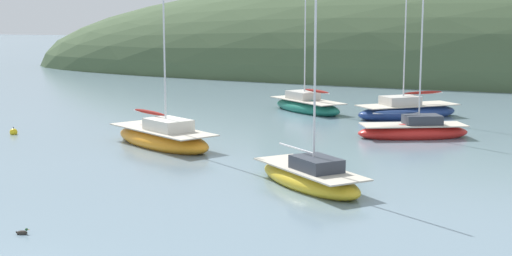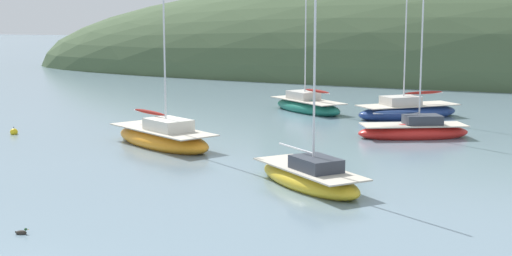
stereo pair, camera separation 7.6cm
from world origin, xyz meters
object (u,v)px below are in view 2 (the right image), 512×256
at_px(sailboat_white_near, 310,177).
at_px(mooring_buoy_channel, 14,132).
at_px(sailboat_orange_cutter, 414,131).
at_px(sailboat_cream_ketch, 163,138).
at_px(sailboat_navy_dinghy, 407,111).
at_px(duck_lone_left, 21,233).
at_px(sailboat_teal_outer, 307,106).

distance_m(sailboat_white_near, mooring_buoy_channel, 20.67).
xyz_separation_m(sailboat_orange_cutter, sailboat_cream_ketch, (-12.08, -7.22, 0.06)).
bearing_deg(sailboat_orange_cutter, mooring_buoy_channel, -162.77).
bearing_deg(sailboat_white_near, sailboat_cream_ketch, 148.13).
height_order(sailboat_orange_cutter, sailboat_cream_ketch, sailboat_cream_ketch).
relative_size(sailboat_navy_dinghy, mooring_buoy_channel, 19.31).
bearing_deg(sailboat_white_near, duck_lone_left, -126.38).
xyz_separation_m(sailboat_teal_outer, sailboat_cream_ketch, (-3.37, -15.77, 0.03)).
bearing_deg(sailboat_white_near, sailboat_orange_cutter, 80.05).
height_order(sailboat_orange_cutter, duck_lone_left, sailboat_orange_cutter).
bearing_deg(sailboat_white_near, sailboat_teal_outer, 106.30).
bearing_deg(sailboat_orange_cutter, sailboat_white_near, -99.95).
xyz_separation_m(sailboat_navy_dinghy, duck_lone_left, (-7.60, -30.36, -0.39)).
bearing_deg(sailboat_orange_cutter, duck_lone_left, -112.07).
xyz_separation_m(sailboat_cream_ketch, mooring_buoy_channel, (-9.88, 0.41, -0.33)).
bearing_deg(sailboat_navy_dinghy, sailboat_white_near, -92.19).
xyz_separation_m(sailboat_cream_ketch, sailboat_navy_dinghy, (10.56, 15.08, -0.00)).
relative_size(sailboat_teal_outer, sailboat_cream_ketch, 0.92).
bearing_deg(sailboat_navy_dinghy, sailboat_teal_outer, 174.47).
relative_size(sailboat_white_near, sailboat_cream_ketch, 0.82).
height_order(sailboat_teal_outer, sailboat_cream_ketch, sailboat_cream_ketch).
bearing_deg(sailboat_white_near, sailboat_navy_dinghy, 87.81).
xyz_separation_m(sailboat_white_near, mooring_buoy_channel, (-19.63, 6.47, -0.26)).
distance_m(sailboat_orange_cutter, mooring_buoy_channel, 22.99).
bearing_deg(duck_lone_left, sailboat_white_near, 53.62).
height_order(sailboat_teal_outer, mooring_buoy_channel, sailboat_teal_outer).
relative_size(sailboat_orange_cutter, sailboat_cream_ketch, 0.91).
xyz_separation_m(sailboat_white_near, sailboat_teal_outer, (-6.38, 21.83, 0.04)).
distance_m(sailboat_teal_outer, mooring_buoy_channel, 20.29).
bearing_deg(mooring_buoy_channel, sailboat_white_near, -18.25).
xyz_separation_m(sailboat_teal_outer, sailboat_navy_dinghy, (7.19, -0.70, 0.02)).
distance_m(sailboat_navy_dinghy, mooring_buoy_channel, 25.15).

